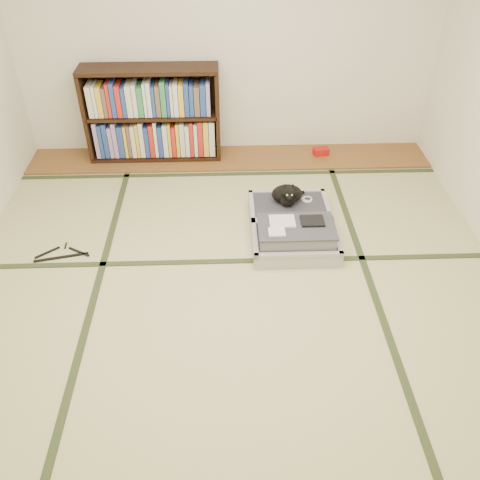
{
  "coord_description": "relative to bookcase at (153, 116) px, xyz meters",
  "views": [
    {
      "loc": [
        -0.05,
        -2.57,
        2.56
      ],
      "look_at": [
        0.05,
        0.35,
        0.25
      ],
      "focal_mm": 38.0,
      "sensor_mm": 36.0,
      "label": 1
    }
  ],
  "objects": [
    {
      "name": "floor",
      "position": [
        0.73,
        -2.07,
        -0.45
      ],
      "size": [
        4.5,
        4.5,
        0.0
      ],
      "primitive_type": "plane",
      "color": "tan",
      "rests_on": "ground"
    },
    {
      "name": "cat",
      "position": [
        1.21,
        -1.08,
        -0.23
      ],
      "size": [
        0.3,
        0.3,
        0.24
      ],
      "color": "black",
      "rests_on": "suitcase"
    },
    {
      "name": "cable_coil",
      "position": [
        1.39,
        -1.04,
        -0.31
      ],
      "size": [
        0.09,
        0.09,
        0.02
      ],
      "color": "white",
      "rests_on": "suitcase"
    },
    {
      "name": "red_item",
      "position": [
        1.67,
        -0.04,
        -0.4
      ],
      "size": [
        0.16,
        0.11,
        0.07
      ],
      "primitive_type": "cube",
      "rotation": [
        0.0,
        0.0,
        0.16
      ],
      "color": "#B1110E",
      "rests_on": "wood_strip"
    },
    {
      "name": "suitcase",
      "position": [
        1.22,
        -1.37,
        -0.36
      ],
      "size": [
        0.67,
        0.89,
        0.26
      ],
      "color": "#A09FA4",
      "rests_on": "floor"
    },
    {
      "name": "bookcase",
      "position": [
        0.0,
        0.0,
        0.0
      ],
      "size": [
        1.29,
        0.3,
        0.92
      ],
      "color": "black",
      "rests_on": "wood_strip"
    },
    {
      "name": "hanger",
      "position": [
        -0.6,
        -1.55,
        -0.44
      ],
      "size": [
        0.42,
        0.23,
        0.01
      ],
      "color": "black",
      "rests_on": "floor"
    },
    {
      "name": "wood_strip",
      "position": [
        0.73,
        -0.07,
        -0.44
      ],
      "size": [
        4.0,
        0.5,
        0.02
      ],
      "primitive_type": "cube",
      "color": "brown",
      "rests_on": "ground"
    },
    {
      "name": "room_shell",
      "position": [
        0.73,
        -2.07,
        1.01
      ],
      "size": [
        4.5,
        4.5,
        4.5
      ],
      "color": "white",
      "rests_on": "ground"
    },
    {
      "name": "tatami_borders",
      "position": [
        0.73,
        -1.58,
        -0.45
      ],
      "size": [
        4.0,
        4.5,
        0.01
      ],
      "color": "#2D381E",
      "rests_on": "ground"
    }
  ]
}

